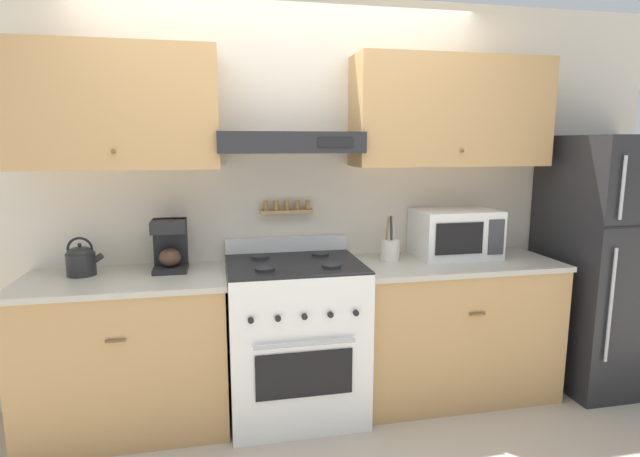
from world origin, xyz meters
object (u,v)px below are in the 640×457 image
object	(u,v)px
refrigerator	(605,262)
microwave	(455,233)
stove_range	(295,337)
tea_kettle	(81,260)
utensil_crock	(390,249)
coffee_maker	(170,245)

from	to	relation	value
refrigerator	microwave	distance (m)	1.06
stove_range	tea_kettle	distance (m)	1.32
refrigerator	microwave	world-z (taller)	refrigerator
tea_kettle	utensil_crock	size ratio (longest dim) A/B	0.77
stove_range	refrigerator	bearing A→B (deg)	-0.61
refrigerator	microwave	xyz separation A→B (m)	(-1.03, 0.17, 0.21)
refrigerator	utensil_crock	distance (m)	1.50
stove_range	refrigerator	xyz separation A→B (m)	(2.13, -0.02, 0.37)
coffee_maker	utensil_crock	world-z (taller)	coffee_maker
refrigerator	coffee_maker	bearing A→B (deg)	176.39
tea_kettle	microwave	xyz separation A→B (m)	(2.31, 0.02, 0.07)
refrigerator	tea_kettle	xyz separation A→B (m)	(-3.34, 0.15, 0.14)
microwave	utensil_crock	bearing A→B (deg)	-177.78
stove_range	utensil_crock	xyz separation A→B (m)	(0.64, 0.13, 0.50)
stove_range	coffee_maker	world-z (taller)	coffee_maker
coffee_maker	utensil_crock	size ratio (longest dim) A/B	1.06
tea_kettle	coffee_maker	size ratio (longest dim) A/B	0.73
stove_range	tea_kettle	bearing A→B (deg)	173.87
tea_kettle	refrigerator	bearing A→B (deg)	-2.62
coffee_maker	utensil_crock	bearing A→B (deg)	-1.15
coffee_maker	refrigerator	bearing A→B (deg)	-3.61
utensil_crock	tea_kettle	bearing A→B (deg)	-180.00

